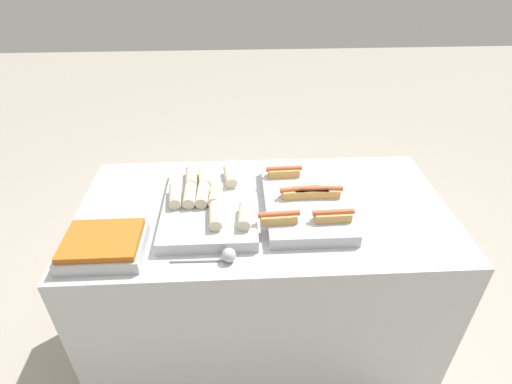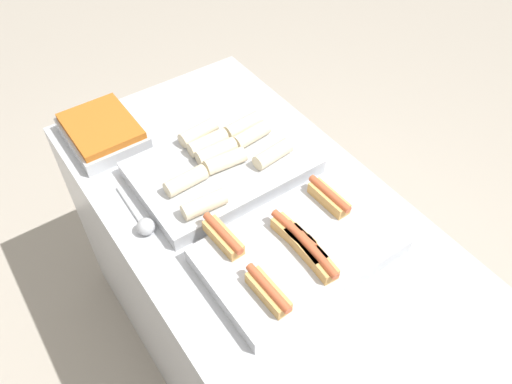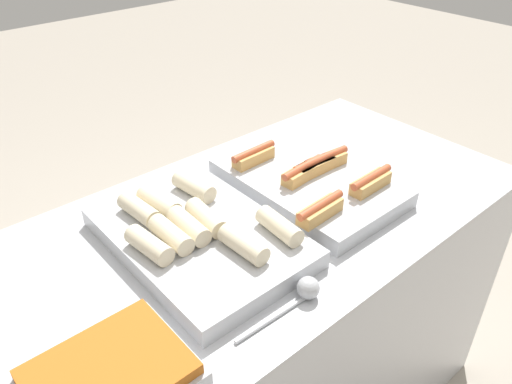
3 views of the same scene
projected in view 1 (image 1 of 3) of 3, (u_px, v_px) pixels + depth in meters
The scene contains 6 objects.
ground_plane at pixel (262, 344), 2.20m from camera, with size 12.00×12.00×0.00m, color #ADA393.
counter at pixel (263, 285), 1.93m from camera, with size 1.55×0.80×0.94m.
tray_hotdogs at pixel (305, 200), 1.65m from camera, with size 0.37×0.53×0.10m.
tray_wraps at pixel (210, 202), 1.64m from camera, with size 0.37×0.54×0.10m.
tray_side_front at pixel (103, 246), 1.42m from camera, with size 0.29×0.23×0.07m.
serving_spoon_near at pixel (225, 256), 1.39m from camera, with size 0.23×0.05×0.05m.
Camera 1 is at (-0.10, -1.33, 1.93)m, focal length 28.00 mm.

